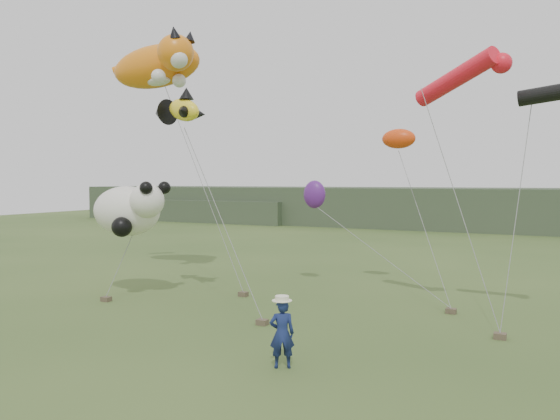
# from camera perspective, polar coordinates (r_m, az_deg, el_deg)

# --- Properties ---
(ground) EXTENTS (120.00, 120.00, 0.00)m
(ground) POSITION_cam_1_polar(r_m,az_deg,el_deg) (15.61, -5.67, -14.61)
(ground) COLOR #385123
(ground) RESTS_ON ground
(headland) EXTENTS (90.00, 13.00, 4.00)m
(headland) POSITION_cam_1_polar(r_m,az_deg,el_deg) (58.40, 15.50, 0.19)
(headland) COLOR #2D3D28
(headland) RESTS_ON ground
(festival_attendant) EXTENTS (0.76, 0.69, 1.75)m
(festival_attendant) POSITION_cam_1_polar(r_m,az_deg,el_deg) (14.12, 0.20, -12.79)
(festival_attendant) COLOR navy
(festival_attendant) RESTS_ON ground
(sandbag_anchors) EXTENTS (14.66, 4.65, 0.18)m
(sandbag_anchors) POSITION_cam_1_polar(r_m,az_deg,el_deg) (19.84, 2.21, -10.47)
(sandbag_anchors) COLOR brown
(sandbag_anchors) RESTS_ON ground
(cat_kite) EXTENTS (5.81, 3.31, 2.64)m
(cat_kite) POSITION_cam_1_polar(r_m,az_deg,el_deg) (27.03, -12.38, 14.65)
(cat_kite) COLOR orange
(cat_kite) RESTS_ON ground
(fish_kite) EXTENTS (2.73, 1.78, 1.41)m
(fish_kite) POSITION_cam_1_polar(r_m,az_deg,el_deg) (21.57, -10.83, 10.20)
(fish_kite) COLOR yellow
(fish_kite) RESTS_ON ground
(tube_kites) EXTENTS (6.43, 2.32, 1.81)m
(tube_kites) POSITION_cam_1_polar(r_m,az_deg,el_deg) (19.65, 22.41, 12.42)
(tube_kites) COLOR black
(tube_kites) RESTS_ON ground
(panda_kite) EXTENTS (3.60, 2.33, 2.24)m
(panda_kite) POSITION_cam_1_polar(r_m,az_deg,el_deg) (23.04, -15.45, 0.02)
(panda_kite) COLOR white
(panda_kite) RESTS_ON ground
(misc_kites) EXTENTS (4.85, 1.31, 3.43)m
(misc_kites) POSITION_cam_1_polar(r_m,az_deg,el_deg) (23.99, 8.19, 4.63)
(misc_kites) COLOR #E63F0E
(misc_kites) RESTS_ON ground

